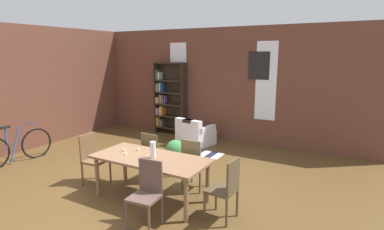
# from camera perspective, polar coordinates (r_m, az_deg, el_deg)

# --- Properties ---
(ground_plane) EXTENTS (9.94, 9.94, 0.00)m
(ground_plane) POSITION_cam_1_polar(r_m,az_deg,el_deg) (5.97, -10.85, -12.91)
(ground_plane) COLOR brown
(back_wall_brick) EXTENTS (8.65, 0.12, 3.14)m
(back_wall_brick) POSITION_cam_1_polar(r_m,az_deg,el_deg) (8.77, 5.19, 5.66)
(back_wall_brick) COLOR brown
(back_wall_brick) RESTS_ON ground
(left_wall_brick) EXTENTS (0.12, 8.57, 3.14)m
(left_wall_brick) POSITION_cam_1_polar(r_m,az_deg,el_deg) (8.56, -31.63, 3.88)
(left_wall_brick) COLOR brown
(left_wall_brick) RESTS_ON ground
(window_pane_0) EXTENTS (0.55, 0.02, 2.04)m
(window_pane_0) POSITION_cam_1_polar(r_m,az_deg,el_deg) (9.32, -2.55, 7.00)
(window_pane_0) COLOR white
(window_pane_1) EXTENTS (0.55, 0.02, 2.04)m
(window_pane_1) POSITION_cam_1_polar(r_m,az_deg,el_deg) (8.23, 13.58, 6.11)
(window_pane_1) COLOR white
(dining_table) EXTENTS (1.98, 0.90, 0.74)m
(dining_table) POSITION_cam_1_polar(r_m,az_deg,el_deg) (5.22, -7.68, -8.60)
(dining_table) COLOR #865F43
(dining_table) RESTS_ON ground
(vase_on_table) EXTENTS (0.10, 0.10, 0.28)m
(vase_on_table) POSITION_cam_1_polar(r_m,az_deg,el_deg) (5.12, -7.25, -6.42)
(vase_on_table) COLOR silver
(vase_on_table) RESTS_ON dining_table
(tealight_candle_0) EXTENTS (0.04, 0.04, 0.04)m
(tealight_candle_0) POSITION_cam_1_polar(r_m,az_deg,el_deg) (5.55, -9.87, -6.33)
(tealight_candle_0) COLOR silver
(tealight_candle_0) RESTS_ON dining_table
(tealight_candle_1) EXTENTS (0.04, 0.04, 0.05)m
(tealight_candle_1) POSITION_cam_1_polar(r_m,az_deg,el_deg) (5.56, -12.50, -6.37)
(tealight_candle_1) COLOR silver
(tealight_candle_1) RESTS_ON dining_table
(tealight_candle_2) EXTENTS (0.04, 0.04, 0.04)m
(tealight_candle_2) POSITION_cam_1_polar(r_m,az_deg,el_deg) (5.37, -12.23, -7.05)
(tealight_candle_2) COLOR silver
(tealight_candle_2) RESTS_ON dining_table
(dining_chair_head_right) EXTENTS (0.42, 0.42, 0.95)m
(dining_chair_head_right) POSITION_cam_1_polar(r_m,az_deg,el_deg) (4.64, 6.32, -13.19)
(dining_chair_head_right) COLOR brown
(dining_chair_head_right) RESTS_ON ground
(dining_chair_far_right) EXTENTS (0.41, 0.41, 0.95)m
(dining_chair_far_right) POSITION_cam_1_polar(r_m,az_deg,el_deg) (5.58, 0.33, -8.79)
(dining_chair_far_right) COLOR brown
(dining_chair_far_right) RESTS_ON ground
(dining_chair_near_right) EXTENTS (0.44, 0.44, 0.95)m
(dining_chair_near_right) POSITION_cam_1_polar(r_m,az_deg,el_deg) (4.53, -8.37, -13.84)
(dining_chair_near_right) COLOR brown
(dining_chair_near_right) RESTS_ON ground
(dining_chair_far_left) EXTENTS (0.42, 0.42, 0.95)m
(dining_chair_far_left) POSITION_cam_1_polar(r_m,az_deg,el_deg) (6.04, -7.18, -7.28)
(dining_chair_far_left) COLOR #4E4126
(dining_chair_far_left) RESTS_ON ground
(dining_chair_head_left) EXTENTS (0.42, 0.42, 0.95)m
(dining_chair_head_left) POSITION_cam_1_polar(r_m,az_deg,el_deg) (6.15, -17.97, -7.43)
(dining_chair_head_left) COLOR brown
(dining_chair_head_left) RESTS_ON ground
(bookshelf_tall) EXTENTS (1.01, 0.28, 2.18)m
(bookshelf_tall) POSITION_cam_1_polar(r_m,az_deg,el_deg) (9.40, -4.48, 3.06)
(bookshelf_tall) COLOR #2D2319
(bookshelf_tall) RESTS_ON ground
(armchair_white) EXTENTS (0.93, 0.93, 0.75)m
(armchair_white) POSITION_cam_1_polar(r_m,az_deg,el_deg) (8.28, 0.54, -3.73)
(armchair_white) COLOR silver
(armchair_white) RESTS_ON ground
(bicycle_second) EXTENTS (0.44, 1.68, 0.90)m
(bicycle_second) POSITION_cam_1_polar(r_m,az_deg,el_deg) (7.98, -29.92, -5.26)
(bicycle_second) COLOR black
(bicycle_second) RESTS_ON ground
(potted_plant_by_shelf) EXTENTS (0.43, 0.43, 0.59)m
(potted_plant_by_shelf) POSITION_cam_1_polar(r_m,az_deg,el_deg) (6.74, -3.11, -6.77)
(potted_plant_by_shelf) COLOR silver
(potted_plant_by_shelf) RESTS_ON ground
(striped_rug) EXTENTS (1.40, 0.72, 0.01)m
(striped_rug) POSITION_cam_1_polar(r_m,az_deg,el_deg) (7.68, 0.23, -7.08)
(striped_rug) COLOR #1E1E33
(striped_rug) RESTS_ON ground
(framed_picture) EXTENTS (0.56, 0.03, 0.72)m
(framed_picture) POSITION_cam_1_polar(r_m,az_deg,el_deg) (8.26, 12.32, 8.95)
(framed_picture) COLOR black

